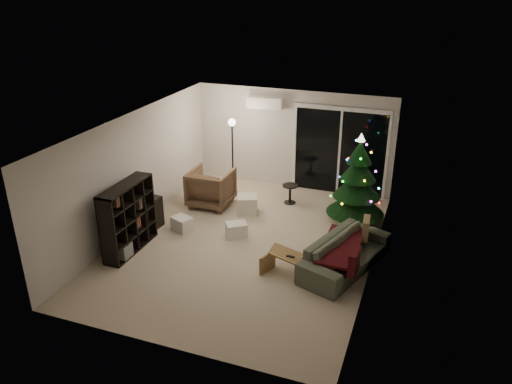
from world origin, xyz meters
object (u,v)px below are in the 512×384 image
armchair (211,188)px  coffee_table (298,268)px  media_cabinet (141,219)px  sofa (346,253)px  christmas_tree (358,179)px  bookshelf (121,217)px

armchair → coffee_table: bearing=139.6°
media_cabinet → sofa: bearing=6.2°
armchair → christmas_tree: christmas_tree is taller
coffee_table → armchair: bearing=160.8°
media_cabinet → armchair: 1.97m
sofa → armchair: bearing=83.3°
sofa → coffee_table: size_ratio=1.73×
bookshelf → christmas_tree: (4.14, 2.73, 0.32)m
bookshelf → coffee_table: size_ratio=1.14×
sofa → coffee_table: sofa is taller
media_cabinet → christmas_tree: christmas_tree is taller
bookshelf → christmas_tree: bearing=53.4°
bookshelf → sofa: 4.39m
bookshelf → coffee_table: bearing=22.8°
armchair → sofa: (3.51, -1.69, -0.13)m
sofa → bookshelf: bearing=119.2°
media_cabinet → christmas_tree: size_ratio=0.54×
bookshelf → media_cabinet: bearing=110.0°
christmas_tree → armchair: bearing=-175.3°
christmas_tree → media_cabinet: bearing=-153.4°
bookshelf → armchair: (0.79, 2.46, -0.26)m
coffee_table → sofa: bearing=59.2°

